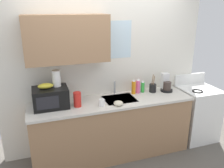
{
  "coord_description": "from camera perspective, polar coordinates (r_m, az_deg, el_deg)",
  "views": [
    {
      "loc": [
        -1.0,
        -2.94,
        2.2
      ],
      "look_at": [
        0.0,
        0.0,
        1.15
      ],
      "focal_mm": 37.1,
      "sensor_mm": 36.0,
      "label": 1
    }
  ],
  "objects": [
    {
      "name": "kitchen_wall_assembly",
      "position": [
        3.46,
        -3.56,
        4.77
      ],
      "size": [
        3.14,
        0.42,
        2.5
      ],
      "color": "silver",
      "rests_on": "ground"
    },
    {
      "name": "counter_unit",
      "position": [
        3.56,
        0.03,
        -10.61
      ],
      "size": [
        2.37,
        0.63,
        0.9
      ],
      "color": "#9E7551",
      "rests_on": "ground"
    },
    {
      "name": "sink_faucet",
      "position": [
        3.58,
        0.65,
        -0.89
      ],
      "size": [
        0.03,
        0.03,
        0.2
      ],
      "primitive_type": "cylinder",
      "color": "#B2B5BA",
      "rests_on": "counter_unit"
    },
    {
      "name": "stove_range",
      "position": [
        4.25,
        20.06,
        -6.71
      ],
      "size": [
        0.6,
        0.6,
        1.08
      ],
      "color": "white",
      "rests_on": "ground"
    },
    {
      "name": "microwave",
      "position": [
        3.21,
        -14.89,
        -3.26
      ],
      "size": [
        0.46,
        0.35,
        0.27
      ],
      "color": "black",
      "rests_on": "counter_unit"
    },
    {
      "name": "banana_bunch",
      "position": [
        3.15,
        -16.04,
        -0.47
      ],
      "size": [
        0.2,
        0.11,
        0.07
      ],
      "primitive_type": "ellipsoid",
      "color": "gold",
      "rests_on": "microwave"
    },
    {
      "name": "paper_towel_roll",
      "position": [
        3.18,
        -13.53,
        1.37
      ],
      "size": [
        0.11,
        0.11,
        0.22
      ],
      "primitive_type": "cylinder",
      "color": "white",
      "rests_on": "microwave"
    },
    {
      "name": "coffee_maker",
      "position": [
        3.81,
        13.15,
        -0.1
      ],
      "size": [
        0.19,
        0.21,
        0.28
      ],
      "color": "black",
      "rests_on": "counter_unit"
    },
    {
      "name": "dish_soap_bottle_orange",
      "position": [
        3.59,
        5.35,
        -0.7
      ],
      "size": [
        0.06,
        0.06,
        0.24
      ],
      "color": "orange",
      "rests_on": "counter_unit"
    },
    {
      "name": "dish_soap_bottle_pink",
      "position": [
        3.63,
        6.45,
        -0.52
      ],
      "size": [
        0.06,
        0.06,
        0.24
      ],
      "color": "#E55999",
      "rests_on": "counter_unit"
    },
    {
      "name": "dish_soap_bottle_green",
      "position": [
        3.68,
        7.56,
        -0.66
      ],
      "size": [
        0.06,
        0.06,
        0.2
      ],
      "color": "green",
      "rests_on": "counter_unit"
    },
    {
      "name": "cereal_canister",
      "position": [
        3.16,
        -8.54,
        -3.78
      ],
      "size": [
        0.1,
        0.1,
        0.2
      ],
      "primitive_type": "cylinder",
      "color": "red",
      "rests_on": "counter_unit"
    },
    {
      "name": "mug_white",
      "position": [
        3.17,
        -2.54,
        -4.6
      ],
      "size": [
        0.08,
        0.08,
        0.09
      ],
      "primitive_type": "cylinder",
      "color": "white",
      "rests_on": "counter_unit"
    },
    {
      "name": "utensil_crock",
      "position": [
        3.72,
        9.99,
        -0.92
      ],
      "size": [
        0.11,
        0.11,
        0.29
      ],
      "color": "black",
      "rests_on": "counter_unit"
    },
    {
      "name": "small_bowl",
      "position": [
        3.19,
        1.58,
        -4.75
      ],
      "size": [
        0.13,
        0.13,
        0.06
      ],
      "primitive_type": "ellipsoid",
      "color": "beige",
      "rests_on": "counter_unit"
    }
  ]
}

